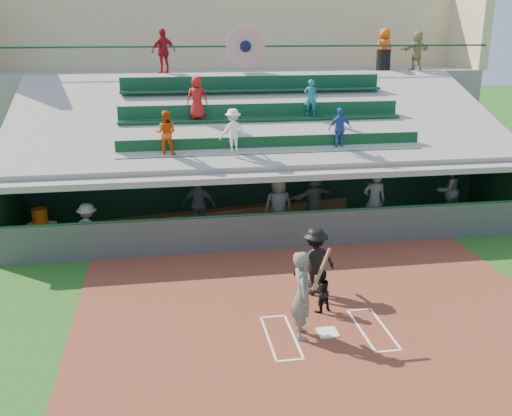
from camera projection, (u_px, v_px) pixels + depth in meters
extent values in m
plane|color=#1C4D15|center=(327.00, 334.00, 12.28)|extent=(100.00, 100.00, 0.00)
cube|color=maroon|center=(321.00, 322.00, 12.75)|extent=(11.00, 9.00, 0.02)
cube|color=white|center=(328.00, 332.00, 12.27)|extent=(0.43, 0.43, 0.03)
cube|color=white|center=(294.00, 336.00, 12.16)|extent=(0.05, 1.80, 0.01)
cube|color=white|center=(361.00, 330.00, 12.39)|extent=(0.05, 1.80, 0.01)
cube|color=silver|center=(268.00, 338.00, 12.07)|extent=(0.05, 1.80, 0.01)
cube|color=white|center=(385.00, 328.00, 12.48)|extent=(0.05, 1.80, 0.01)
cube|color=white|center=(273.00, 317.00, 12.96)|extent=(0.60, 0.05, 0.01)
cube|color=silver|center=(359.00, 310.00, 13.28)|extent=(0.60, 0.05, 0.01)
cube|color=white|center=(290.00, 360.00, 11.27)|extent=(0.60, 0.05, 0.01)
cube|color=white|center=(389.00, 351.00, 11.59)|extent=(0.60, 0.05, 0.01)
cube|color=gray|center=(270.00, 229.00, 18.62)|extent=(16.00, 3.50, 0.04)
cube|color=gray|center=(241.00, 126.00, 24.28)|extent=(20.00, 3.00, 4.60)
cube|color=#454945|center=(281.00, 231.00, 16.81)|extent=(16.00, 0.06, 1.10)
cylinder|color=#143F1F|center=(281.00, 213.00, 16.64)|extent=(16.00, 0.08, 0.08)
cube|color=black|center=(261.00, 183.00, 19.94)|extent=(16.00, 0.25, 2.20)
cube|color=black|center=(7.00, 209.00, 17.05)|extent=(0.25, 3.50, 2.20)
cube|color=black|center=(499.00, 186.00, 19.53)|extent=(0.25, 3.50, 2.20)
cube|color=gray|center=(270.00, 164.00, 17.96)|extent=(16.40, 3.90, 0.18)
cube|color=gray|center=(253.00, 170.00, 21.57)|extent=(16.40, 3.50, 2.30)
cube|color=gray|center=(246.00, 132.00, 22.77)|extent=(16.40, 0.30, 4.60)
cube|color=gray|center=(260.00, 115.00, 19.32)|extent=(16.40, 6.51, 2.37)
cube|color=#0C351D|center=(274.00, 153.00, 17.31)|extent=(9.40, 0.42, 0.08)
cube|color=#0C371C|center=(272.00, 144.00, 17.42)|extent=(9.40, 0.06, 0.45)
cube|color=#0D3B1F|center=(263.00, 119.00, 18.86)|extent=(9.40, 0.42, 0.08)
cube|color=#0D3C25|center=(262.00, 110.00, 18.97)|extent=(9.40, 0.06, 0.45)
cube|color=#0C3820|center=(254.00, 90.00, 20.42)|extent=(9.40, 0.42, 0.08)
cube|color=#0C3822|center=(253.00, 82.00, 20.53)|extent=(9.40, 0.06, 0.45)
imported|color=#CD490C|center=(166.00, 133.00, 16.69)|extent=(0.73, 0.62, 1.31)
imported|color=white|center=(233.00, 131.00, 17.00)|extent=(0.95, 0.69, 1.32)
imported|color=#2849A2|center=(340.00, 129.00, 17.52)|extent=(0.78, 0.38, 1.28)
imported|color=#A01412|center=(197.00, 98.00, 18.41)|extent=(0.70, 0.49, 1.38)
imported|color=#1A6F77|center=(311.00, 98.00, 19.02)|extent=(0.50, 0.39, 1.22)
cylinder|color=#143E25|center=(245.00, 46.00, 21.86)|extent=(20.00, 0.07, 0.07)
cylinder|color=red|center=(245.00, 46.00, 21.85)|extent=(1.50, 0.06, 1.50)
sphere|color=#0D1134|center=(246.00, 46.00, 21.82)|extent=(0.44, 0.44, 0.44)
cube|color=tan|center=(235.00, 30.00, 24.50)|extent=(20.00, 0.40, 3.20)
cube|color=#C5B583|center=(469.00, 30.00, 24.64)|extent=(0.40, 3.00, 3.20)
imported|color=#50534E|center=(302.00, 295.00, 11.89)|extent=(0.54, 0.75, 1.92)
cylinder|color=brown|center=(322.00, 269.00, 11.61)|extent=(0.56, 0.54, 0.75)
sphere|color=brown|center=(309.00, 282.00, 11.82)|extent=(0.10, 0.10, 0.10)
imported|color=black|center=(321.00, 291.00, 13.06)|extent=(0.61, 0.55, 1.03)
imported|color=black|center=(315.00, 261.00, 13.87)|extent=(1.22, 0.87, 1.71)
cube|color=#925E35|center=(256.00, 211.00, 19.64)|extent=(13.72, 2.97, 0.42)
cube|color=silver|center=(42.00, 233.00, 17.19)|extent=(0.88, 0.77, 0.65)
cylinder|color=orange|center=(40.00, 216.00, 17.07)|extent=(0.45, 0.45, 0.45)
imported|color=#585B56|center=(88.00, 229.00, 16.20)|extent=(1.15, 0.93, 1.55)
imported|color=#575954|center=(199.00, 205.00, 18.07)|extent=(1.13, 0.75, 1.79)
imported|color=#535651|center=(278.00, 206.00, 17.79)|extent=(1.00, 0.72, 1.89)
imported|color=#555752|center=(313.00, 198.00, 18.60)|extent=(1.81, 1.11, 1.86)
imported|color=#575954|center=(374.00, 201.00, 18.07)|extent=(0.78, 0.56, 2.00)
imported|color=#5C5E59|center=(447.00, 190.00, 19.34)|extent=(1.17, 1.05, 1.97)
cylinder|color=black|center=(383.00, 60.00, 23.20)|extent=(0.56, 0.56, 0.85)
imported|color=#A3121B|center=(164.00, 51.00, 21.51)|extent=(1.06, 0.78, 1.66)
imported|color=#ED510D|center=(384.00, 49.00, 23.59)|extent=(0.93, 0.73, 1.67)
imported|color=tan|center=(417.00, 50.00, 23.28)|extent=(1.54, 0.89, 1.58)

